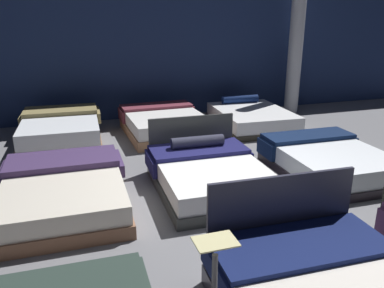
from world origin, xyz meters
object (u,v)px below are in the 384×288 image
at_px(bed_6, 61,130).
at_px(bed_7, 164,123).
at_px(bed_3, 64,191).
at_px(bed_4, 209,174).
at_px(support_pillar, 296,46).
at_px(bed_5, 329,161).
at_px(bed_8, 251,118).

distance_m(bed_6, bed_7, 2.16).
bearing_deg(bed_3, bed_4, -0.39).
height_order(bed_3, support_pillar, support_pillar).
height_order(bed_3, bed_5, bed_3).
relative_size(bed_5, support_pillar, 0.59).
bearing_deg(bed_8, support_pillar, 33.62).
relative_size(bed_4, bed_8, 0.93).
relative_size(bed_4, support_pillar, 0.59).
height_order(bed_7, bed_8, bed_8).
bearing_deg(bed_3, support_pillar, 34.15).
distance_m(bed_5, bed_7, 3.64).
distance_m(bed_3, bed_7, 3.62).
bearing_deg(bed_5, bed_3, -179.91).
xyz_separation_m(bed_6, support_pillar, (5.93, 0.93, 1.48)).
relative_size(bed_5, bed_7, 0.97).
distance_m(bed_5, bed_6, 5.18).
relative_size(bed_4, bed_5, 1.00).
relative_size(bed_7, bed_8, 0.96).
xyz_separation_m(bed_6, bed_7, (2.16, -0.03, -0.03)).
height_order(bed_8, support_pillar, support_pillar).
xyz_separation_m(bed_4, support_pillar, (3.83, 3.93, 1.52)).
height_order(bed_4, support_pillar, support_pillar).
xyz_separation_m(bed_5, support_pillar, (1.74, 3.98, 1.53)).
bearing_deg(bed_6, bed_7, 1.20).
relative_size(bed_6, bed_7, 1.02).
xyz_separation_m(bed_7, support_pillar, (3.77, 0.96, 1.51)).
distance_m(bed_6, support_pillar, 6.18).
relative_size(bed_7, support_pillar, 0.60).
height_order(bed_5, support_pillar, support_pillar).
bearing_deg(support_pillar, bed_8, -149.21).
xyz_separation_m(bed_4, bed_5, (2.08, -0.06, -0.01)).
distance_m(bed_4, bed_8, 3.64).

